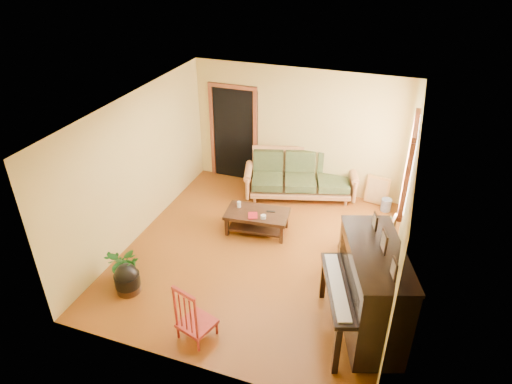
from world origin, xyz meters
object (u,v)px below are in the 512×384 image
at_px(red_chair, 196,311).
at_px(ceramic_crock, 386,205).
at_px(footstool, 128,282).
at_px(piano, 371,293).
at_px(armchair, 366,240).
at_px(sofa, 300,176).
at_px(potted_plant, 125,265).
at_px(coffee_table, 257,222).

relative_size(red_chair, ceramic_crock, 3.65).
height_order(footstool, red_chair, red_chair).
xyz_separation_m(piano, footstool, (-3.58, -0.41, -0.52)).
bearing_deg(footstool, armchair, 30.56).
xyz_separation_m(sofa, ceramic_crock, (1.77, 0.03, -0.35)).
bearing_deg(red_chair, potted_plant, 174.35).
bearing_deg(sofa, coffee_table, -121.72).
bearing_deg(potted_plant, coffee_table, 52.82).
height_order(footstool, ceramic_crock, footstool).
xyz_separation_m(piano, ceramic_crock, (-0.06, 3.32, -0.58)).
xyz_separation_m(footstool, ceramic_crock, (3.52, 3.73, -0.06)).
distance_m(sofa, coffee_table, 1.59).
xyz_separation_m(footstool, potted_plant, (-0.16, 0.20, 0.13)).
bearing_deg(armchair, footstool, -140.42).
distance_m(coffee_table, piano, 2.90).
bearing_deg(coffee_table, ceramic_crock, 35.24).
height_order(coffee_table, piano, piano).
bearing_deg(footstool, sofa, 64.64).
relative_size(armchair, potted_plant, 1.39).
bearing_deg(ceramic_crock, piano, -88.99).
bearing_deg(piano, armchair, 80.00).
distance_m(footstool, ceramic_crock, 5.13).
relative_size(piano, red_chair, 1.71).
bearing_deg(footstool, potted_plant, 128.95).
bearing_deg(armchair, potted_plant, -144.17).
height_order(sofa, footstool, sofa).
relative_size(footstool, red_chair, 0.42).
height_order(coffee_table, ceramic_crock, coffee_table).
xyz_separation_m(sofa, armchair, (1.58, -1.73, -0.04)).
height_order(piano, ceramic_crock, piano).
bearing_deg(ceramic_crock, red_chair, -116.81).
height_order(piano, footstool, piano).
height_order(sofa, red_chair, sofa).
distance_m(sofa, red_chair, 4.17).
distance_m(piano, footstool, 3.64).
distance_m(coffee_table, red_chair, 2.66).
bearing_deg(sofa, footstool, -131.94).
bearing_deg(footstool, ceramic_crock, 46.62).
height_order(ceramic_crock, potted_plant, potted_plant).
distance_m(sofa, armchair, 2.34).
bearing_deg(piano, footstool, 167.40).
height_order(red_chair, potted_plant, red_chair).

